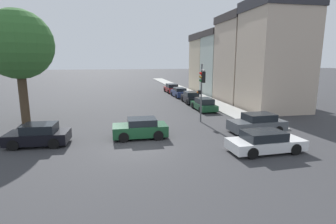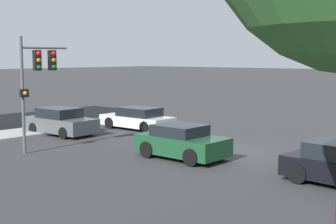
{
  "view_description": "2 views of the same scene",
  "coord_description": "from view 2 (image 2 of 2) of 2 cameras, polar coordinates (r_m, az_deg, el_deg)",
  "views": [
    {
      "loc": [
        -1.24,
        -15.81,
        5.49
      ],
      "look_at": [
        2.72,
        4.3,
        1.43
      ],
      "focal_mm": 28.0,
      "sensor_mm": 36.0,
      "label": 1
    },
    {
      "loc": [
        -12.14,
        17.29,
        4.23
      ],
      "look_at": [
        0.36,
        3.24,
        2.04
      ],
      "focal_mm": 50.0,
      "sensor_mm": 36.0,
      "label": 2
    }
  ],
  "objects": [
    {
      "name": "ground_plane",
      "position": [
        21.55,
        6.48,
        -4.71
      ],
      "size": [
        300.0,
        300.0,
        0.0
      ],
      "primitive_type": "plane",
      "color": "#333335"
    },
    {
      "name": "traffic_signal",
      "position": [
        21.51,
        -15.67,
        4.69
      ],
      "size": [
        0.65,
        2.29,
        5.16
      ],
      "rotation": [
        0.0,
        0.0,
        2.93
      ],
      "color": "#515456",
      "rests_on": "ground_plane"
    },
    {
      "name": "crossing_car_0",
      "position": [
        19.74,
        1.69,
        -3.69
      ],
      "size": [
        3.85,
        2.04,
        1.42
      ],
      "rotation": [
        0.0,
        0.0,
        3.15
      ],
      "color": "#194728",
      "rests_on": "ground_plane"
    },
    {
      "name": "crossing_car_3",
      "position": [
        26.52,
        -12.93,
        -1.18
      ],
      "size": [
        4.31,
        2.16,
        1.47
      ],
      "rotation": [
        0.0,
        0.0,
        3.19
      ],
      "color": "#4C5156",
      "rests_on": "ground_plane"
    },
    {
      "name": "crossing_car_1",
      "position": [
        27.77,
        -3.72,
        -0.81
      ],
      "size": [
        4.64,
        2.13,
        1.31
      ],
      "rotation": [
        0.0,
        0.0,
        0.04
      ],
      "color": "silver",
      "rests_on": "ground_plane"
    }
  ]
}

